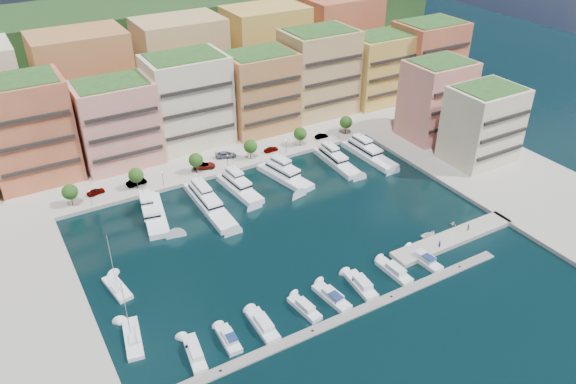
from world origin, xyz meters
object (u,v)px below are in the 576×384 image
Objects in this scene: yacht_1 at (153,213)px; car_3 at (226,155)px; sailboat_1 at (117,289)px; person_1 at (468,227)px; cruiser_4 at (332,297)px; person_0 at (440,244)px; cruiser_5 at (361,285)px; cruiser_7 at (424,259)px; yacht_2 at (208,202)px; cruiser_1 at (229,339)px; car_5 at (321,136)px; lamppost_1 at (163,176)px; yacht_6 at (367,152)px; yacht_4 at (284,175)px; car_2 at (204,166)px; car_1 at (136,182)px; cruiser_3 at (305,308)px; tender_2 at (428,235)px; car_0 at (96,192)px; tree_3 at (250,146)px; lamppost_2 at (228,160)px; tree_1 at (136,175)px; cruiser_6 at (394,271)px; lamppost_3 at (286,144)px; tree_0 at (70,192)px; cruiser_0 at (195,354)px; tree_2 at (196,160)px; tree_5 at (346,122)px; lamppost_0 at (90,195)px; yacht_5 at (335,160)px; tender_3 at (453,223)px; yacht_3 at (238,186)px; sailboat_0 at (133,339)px; cruiser_2 at (263,326)px; car_4 at (271,149)px; lamppost_4 at (339,131)px; tender_1 at (433,232)px.

car_3 is (26.60, 17.03, 0.75)m from yacht_1.
sailboat_1 is 76.16m from person_1.
person_0 is (28.52, 1.15, 1.25)m from cruiser_4.
yacht_1 is 52.64m from cruiser_5.
cruiser_7 is 15.45m from person_1.
yacht_2 is at bearing 125.52° from cruiser_7.
car_5 is (57.98, 59.12, 1.10)m from cruiser_1.
yacht_6 reaches higher than lamppost_1.
yacht_4 reaches higher than car_2.
car_1 is at bearing 157.55° from yacht_4.
cruiser_3 is 72.72m from car_5.
car_0 is (-60.02, 54.14, 1.37)m from tender_2.
tree_3 reaches higher than lamppost_2.
yacht_1 is 3.72× the size of car_1.
lamppost_1 is 2.49× the size of person_1.
cruiser_4 is (19.84, -58.12, -4.17)m from tree_1.
cruiser_1 is 26.90m from sailboat_1.
cruiser_6 is (-0.04, -45.40, -0.54)m from yacht_4.
cruiser_4 is 30.95m from tender_2.
lamppost_3 is at bearing 68.34° from cruiser_4.
tree_0 is 77.55m from cruiser_6.
sailboat_1 is at bearing -124.19° from yacht_1.
cruiser_0 is at bearing -147.65° from yacht_6.
cruiser_0 is at bearing -100.01° from yacht_1.
tree_2 is 0.64× the size of cruiser_6.
car_1 is at bearing 176.83° from tree_3.
tree_5 is at bearing -21.22° from person_0.
person_1 is (58.56, -42.48, 0.75)m from yacht_1.
yacht_4 reaches higher than person_0.
car_1 is 26.12m from car_3.
lamppost_0 is 32.63m from sailboat_1.
yacht_5 is 2.00× the size of cruiser_7.
cruiser_1 is at bearing -145.14° from yacht_6.
car_5 reaches higher than tender_3.
sailboat_1 is at bearing -148.98° from yacht_3.
cruiser_2 is at bearing -22.62° from sailboat_0.
lamppost_3 is 0.47× the size of cruiser_2.
yacht_6 is at bearing -125.70° from car_4.
person_1 is at bearing -132.46° from car_3.
car_4 is at bearing 5.56° from lamppost_1.
tree_0 is 85.99m from person_0.
car_1 is at bearing 120.28° from cruiser_6.
yacht_4 is 46.18m from cruiser_5.
cruiser_3 is 0.88× the size of cruiser_7.
yacht_2 is at bearing -50.83° from tree_1.
yacht_2 is 5.89× the size of car_5.
sailboat_0 reaches higher than lamppost_3.
yacht_5 is 1.39× the size of sailboat_1.
lamppost_4 is at bearing -113.25° from person_1.
yacht_6 reaches higher than tender_1.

